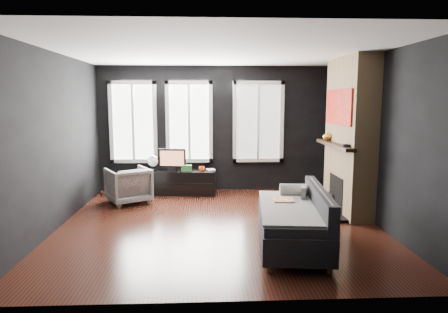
{
  "coord_description": "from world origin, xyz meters",
  "views": [
    {
      "loc": [
        -0.21,
        -6.19,
        1.97
      ],
      "look_at": [
        0.1,
        0.3,
        1.05
      ],
      "focal_mm": 32.0,
      "sensor_mm": 36.0,
      "label": 1
    }
  ],
  "objects_px": {
    "media_console": "(181,182)",
    "monitor": "(172,158)",
    "sofa": "(292,217)",
    "mug": "(202,168)",
    "book": "(207,165)",
    "armchair": "(128,183)",
    "mantel_vase": "(328,136)"
  },
  "relations": [
    {
      "from": "media_console",
      "to": "monitor",
      "type": "relative_size",
      "value": 2.51
    },
    {
      "from": "sofa",
      "to": "mug",
      "type": "relative_size",
      "value": 15.53
    },
    {
      "from": "sofa",
      "to": "book",
      "type": "xyz_separation_m",
      "value": [
        -1.13,
        3.16,
        0.21
      ]
    },
    {
      "from": "armchair",
      "to": "mantel_vase",
      "type": "distance_m",
      "value": 3.87
    },
    {
      "from": "sofa",
      "to": "mug",
      "type": "height_order",
      "value": "sofa"
    },
    {
      "from": "sofa",
      "to": "media_console",
      "type": "relative_size",
      "value": 1.29
    },
    {
      "from": "armchair",
      "to": "mug",
      "type": "bearing_deg",
      "value": 174.35
    },
    {
      "from": "mug",
      "to": "mantel_vase",
      "type": "bearing_deg",
      "value": -22.57
    },
    {
      "from": "media_console",
      "to": "mug",
      "type": "bearing_deg",
      "value": -4.59
    },
    {
      "from": "monitor",
      "to": "mantel_vase",
      "type": "relative_size",
      "value": 3.18
    },
    {
      "from": "book",
      "to": "monitor",
      "type": "bearing_deg",
      "value": -179.48
    },
    {
      "from": "monitor",
      "to": "armchair",
      "type": "bearing_deg",
      "value": -130.33
    },
    {
      "from": "media_console",
      "to": "sofa",
      "type": "bearing_deg",
      "value": -56.13
    },
    {
      "from": "book",
      "to": "mug",
      "type": "bearing_deg",
      "value": -136.27
    },
    {
      "from": "monitor",
      "to": "mug",
      "type": "xyz_separation_m",
      "value": [
        0.62,
        -0.09,
        -0.2
      ]
    },
    {
      "from": "book",
      "to": "media_console",
      "type": "bearing_deg",
      "value": -177.82
    },
    {
      "from": "sofa",
      "to": "monitor",
      "type": "height_order",
      "value": "monitor"
    },
    {
      "from": "mug",
      "to": "book",
      "type": "height_order",
      "value": "book"
    },
    {
      "from": "monitor",
      "to": "mantel_vase",
      "type": "xyz_separation_m",
      "value": [
        2.95,
        -1.06,
        0.55
      ]
    },
    {
      "from": "sofa",
      "to": "armchair",
      "type": "xyz_separation_m",
      "value": [
        -2.65,
        2.45,
        -0.03
      ]
    },
    {
      "from": "media_console",
      "to": "book",
      "type": "bearing_deg",
      "value": 8.03
    },
    {
      "from": "monitor",
      "to": "book",
      "type": "relative_size",
      "value": 2.59
    },
    {
      "from": "mug",
      "to": "book",
      "type": "relative_size",
      "value": 0.54
    },
    {
      "from": "sofa",
      "to": "book",
      "type": "relative_size",
      "value": 8.38
    },
    {
      "from": "mug",
      "to": "book",
      "type": "bearing_deg",
      "value": 43.73
    },
    {
      "from": "armchair",
      "to": "media_console",
      "type": "height_order",
      "value": "armchair"
    },
    {
      "from": "armchair",
      "to": "monitor",
      "type": "distance_m",
      "value": 1.13
    },
    {
      "from": "armchair",
      "to": "book",
      "type": "bearing_deg",
      "value": 176.09
    },
    {
      "from": "sofa",
      "to": "monitor",
      "type": "relative_size",
      "value": 3.23
    },
    {
      "from": "media_console",
      "to": "mantel_vase",
      "type": "xyz_separation_m",
      "value": [
        2.77,
        -1.05,
        1.07
      ]
    },
    {
      "from": "sofa",
      "to": "mug",
      "type": "xyz_separation_m",
      "value": [
        -1.24,
        3.06,
        0.16
      ]
    },
    {
      "from": "armchair",
      "to": "mantel_vase",
      "type": "height_order",
      "value": "mantel_vase"
    }
  ]
}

